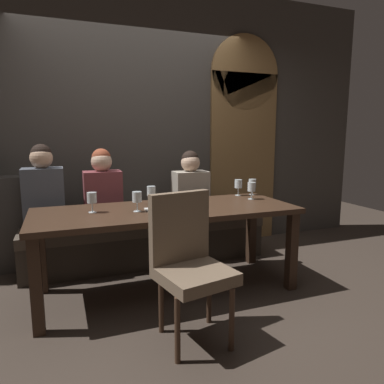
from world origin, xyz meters
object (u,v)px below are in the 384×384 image
Objects in this scene: dining_table at (167,218)px; wine_glass_center_front at (252,184)px; chair_near_side at (188,257)px; espresso_cup at (172,200)px; diner_redhead at (44,191)px; wine_glass_far_left at (92,198)px; diner_far_end at (190,187)px; wine_glass_end_left at (137,197)px; wine_glass_near_right at (252,187)px; wine_glass_end_right at (151,192)px; diner_bearded at (103,190)px; banquette_bench at (149,243)px; wine_glass_near_left at (238,185)px; dessert_plate at (158,209)px.

dining_table is 13.41× the size of wine_glass_center_front.
espresso_cup is (0.19, 0.95, 0.21)m from chair_near_side.
diner_redhead is 2.03m from wine_glass_center_front.
diner_redhead is 5.02× the size of wine_glass_center_front.
espresso_cup is at bearing 13.51° from wine_glass_far_left.
diner_far_end is 4.51× the size of wine_glass_end_left.
diner_far_end is 1.02m from wine_glass_end_left.
diner_redhead is 1.11× the size of diner_far_end.
wine_glass_near_right is 1.37× the size of espresso_cup.
wine_glass_end_right is at bearing 17.01° from wine_glass_far_left.
diner_bearded is at bearing 166.04° from wine_glass_center_front.
banquette_bench is at bearing 160.02° from wine_glass_center_front.
diner_bearded is at bearing 156.41° from wine_glass_near_right.
chair_near_side is 5.98× the size of wine_glass_center_front.
diner_bearded is at bearing 123.00° from dining_table.
wine_glass_end_right is (0.37, -0.48, 0.04)m from diner_bearded.
wine_glass_near_left and wine_glass_end_right have the same top height.
diner_bearded reaches higher than banquette_bench.
diner_far_end reaches higher than chair_near_side.
chair_near_side reaches higher than wine_glass_near_right.
dessert_plate is (0.52, -0.11, -0.10)m from wine_glass_far_left.
wine_glass_end_right is at bearing -172.08° from wine_glass_near_left.
diner_far_end is 6.16× the size of espresso_cup.
banquette_bench is at bearing 146.36° from wine_glass_near_right.
diner_redhead is 1.45m from diner_far_end.
diner_far_end reaches higher than espresso_cup.
chair_near_side is 1.33× the size of diner_far_end.
wine_glass_far_left is at bearing -162.99° from wine_glass_end_right.
chair_near_side is at bearing -110.87° from diner_far_end.
diner_bearded is 4.72× the size of wine_glass_center_front.
espresso_cup is (0.12, 0.23, 0.11)m from dining_table.
chair_near_side is at bearing -74.18° from wine_glass_end_left.
dessert_plate is (-0.95, -0.40, -0.10)m from wine_glass_near_left.
dessert_plate reaches higher than dining_table.
banquette_bench is 15.24× the size of wine_glass_near_right.
wine_glass_near_right is at bearing -16.76° from diner_redhead.
diner_far_end reaches higher than wine_glass_near_right.
wine_glass_end_right and wine_glass_near_right have the same top height.
wine_glass_far_left reaches higher than banquette_bench.
chair_near_side is 5.98× the size of wine_glass_far_left.
wine_glass_far_left is 1.37× the size of espresso_cup.
diner_bearded is at bearing 105.04° from chair_near_side.
diner_bearded is 0.74m from espresso_cup.
espresso_cup is (-0.35, -0.45, -0.03)m from diner_far_end.
dining_table is 13.41× the size of wine_glass_far_left.
wine_glass_end_right is 0.29m from dessert_plate.
wine_glass_near_left is at bearing 22.83° from dessert_plate.
dining_table is 0.28m from espresso_cup.
banquette_bench is 13.16× the size of dessert_plate.
wine_glass_near_right reaches higher than dessert_plate.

